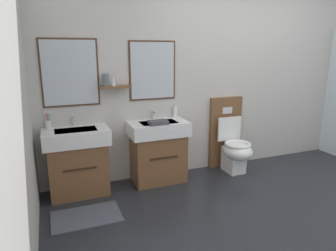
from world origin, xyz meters
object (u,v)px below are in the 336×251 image
Objects in this scene: folded_hand_towel at (158,122)px; vanity_sink_left at (78,160)px; vanity_sink_right at (158,150)px; toothbrush_cup at (48,123)px; toilet at (231,144)px; soap_dispenser at (175,112)px.

vanity_sink_left is at bearing 172.40° from folded_hand_towel.
toothbrush_cup reaches higher than vanity_sink_right.
toilet is 4.79× the size of toothbrush_cup.
toilet is 4.55× the size of folded_hand_towel.
toilet is at bearing 5.67° from folded_hand_towel.
folded_hand_towel is (-0.33, -0.28, -0.05)m from soap_dispenser.
vanity_sink_left is 1.00× the size of vanity_sink_right.
vanity_sink_left is 0.78× the size of toilet.
toothbrush_cup is (-0.28, 0.15, 0.43)m from vanity_sink_left.
vanity_sink_left is at bearing 179.58° from toilet.
toilet is 0.92m from soap_dispenser.
vanity_sink_right is at bearing 72.24° from folded_hand_towel.
toilet reaches higher than vanity_sink_left.
folded_hand_towel is (-1.11, -0.11, 0.42)m from toilet.
toothbrush_cup is 0.95× the size of folded_hand_towel.
toilet is (2.04, -0.01, -0.03)m from vanity_sink_left.
vanity_sink_right is 4.45× the size of soap_dispenser.
vanity_sink_right is 0.78× the size of toilet.
soap_dispenser is at bearing 167.56° from toilet.
soap_dispenser reaches higher than folded_hand_towel.
vanity_sink_left is 3.72× the size of toothbrush_cup.
folded_hand_towel is at bearing -107.76° from vanity_sink_right.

